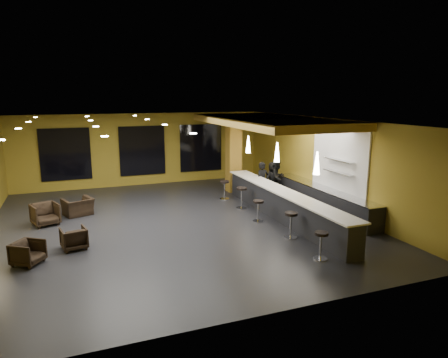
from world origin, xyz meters
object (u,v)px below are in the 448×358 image
object	(u,v)px
pendant_1	(277,152)
armchair_c	(45,214)
bar_counter	(282,206)
pendant_2	(248,144)
prep_counter	(322,199)
bar_stool_0	(321,242)
bar_stool_1	(291,222)
armchair_a	(28,253)
pendant_0	(317,163)
staff_b	(277,178)
bar_stool_3	(242,195)
bar_stool_2	(258,208)
staff_a	(263,182)
armchair_b	(74,238)
bar_stool_4	(224,187)
column	(234,154)
armchair_d	(78,207)
staff_c	(273,179)

from	to	relation	value
pendant_1	armchair_c	size ratio (longest dim) A/B	0.84
bar_counter	pendant_2	size ratio (longest dim) A/B	11.43
prep_counter	bar_stool_0	distance (m)	4.88
armchair_c	bar_stool_1	distance (m)	8.26
armchair_a	bar_stool_0	distance (m)	7.74
prep_counter	pendant_0	distance (m)	3.73
bar_stool_1	pendant_1	bearing A→B (deg)	73.15
bar_counter	staff_b	bearing A→B (deg)	65.05
staff_b	bar_stool_3	bearing A→B (deg)	-173.57
bar_stool_2	staff_a	bearing A→B (deg)	60.81
bar_counter	bar_stool_1	bearing A→B (deg)	-111.19
armchair_a	armchair_c	xyz separation A→B (m)	(0.25, 3.38, 0.06)
armchair_b	bar_stool_4	size ratio (longest dim) A/B	0.86
staff_b	armchair_c	bearing A→B (deg)	161.95
column	armchair_c	size ratio (longest dim) A/B	4.21
armchair_a	staff_a	bearing A→B (deg)	-32.61
bar_stool_2	bar_stool_4	bearing A→B (deg)	90.00
armchair_d	bar_stool_0	xyz separation A→B (m)	(6.02, -6.64, 0.17)
armchair_d	bar_stool_0	bearing A→B (deg)	111.90
staff_a	armchair_b	bearing A→B (deg)	-168.92
prep_counter	pendant_1	xyz separation A→B (m)	(-2.00, 0.00, 1.92)
armchair_a	armchair_c	bearing A→B (deg)	30.11
prep_counter	bar_stool_4	bearing A→B (deg)	135.69
bar_stool_0	bar_stool_1	xyz separation A→B (m)	(0.09, 1.73, 0.03)
staff_b	armchair_d	bearing A→B (deg)	156.88
pendant_1	armchair_a	world-z (taller)	pendant_1
pendant_0	armchair_c	distance (m)	9.19
pendant_2	armchair_d	bearing A→B (deg)	178.92
bar_counter	armchair_d	size ratio (longest dim) A/B	8.13
pendant_2	bar_stool_3	xyz separation A→B (m)	(-0.80, -1.20, -1.81)
armchair_a	pendant_1	bearing A→B (deg)	-44.75
staff_c	armchair_d	world-z (taller)	staff_c
prep_counter	armchair_a	bearing A→B (deg)	-171.26
armchair_c	bar_stool_3	size ratio (longest dim) A/B	0.99
pendant_1	staff_a	world-z (taller)	pendant_1
pendant_2	armchair_a	world-z (taller)	pendant_2
pendant_1	staff_b	world-z (taller)	pendant_1
column	bar_stool_3	xyz separation A→B (m)	(-0.80, -2.80, -1.21)
bar_stool_1	armchair_b	bearing A→B (deg)	167.04
staff_b	bar_stool_3	xyz separation A→B (m)	(-2.19, -1.20, -0.31)
armchair_c	prep_counter	bearing A→B (deg)	-30.15
armchair_d	pendant_2	bearing A→B (deg)	158.64
bar_stool_2	bar_stool_0	bearing A→B (deg)	-87.72
staff_b	armchair_d	size ratio (longest dim) A/B	1.71
pendant_0	prep_counter	bearing A→B (deg)	51.34
staff_a	bar_stool_2	size ratio (longest dim) A/B	2.13
pendant_0	bar_stool_2	world-z (taller)	pendant_0
armchair_a	bar_stool_2	xyz separation A→B (m)	(7.19, 1.11, 0.18)
bar_counter	bar_stool_4	distance (m)	3.48
pendant_0	pendant_1	size ratio (longest dim) A/B	1.00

